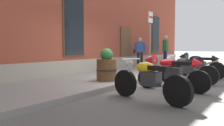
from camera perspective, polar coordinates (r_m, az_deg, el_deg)
ground_plane at (r=8.14m, az=6.59°, el=-4.77°), size 140.00×140.00×0.00m
sidewalk at (r=8.87m, az=-1.95°, el=-3.57°), size 30.85×2.94×0.15m
motorcycle_yellow_naked at (r=5.41m, az=8.61°, el=-3.99°), size 0.78×2.08×0.94m
motorcycle_red_sport at (r=6.84m, az=13.35°, el=-1.77°), size 0.62×2.11×1.01m
motorcycle_black_naked at (r=8.30m, az=17.16°, el=-1.49°), size 0.62×2.06×0.92m
motorcycle_black_sport at (r=9.91m, az=19.38°, el=-0.24°), size 0.68×2.06×1.01m
pedestrian_blue_top at (r=13.12m, az=6.63°, el=2.96°), size 0.43×0.60×1.59m
pedestrian_striped_shirt at (r=13.54m, az=12.54°, el=3.29°), size 0.50×0.40×1.73m
parking_sign at (r=10.08m, az=9.07°, el=6.99°), size 0.36×0.07×2.54m
barrel_planter at (r=7.57m, az=-1.30°, el=-0.99°), size 0.66×0.66×1.02m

